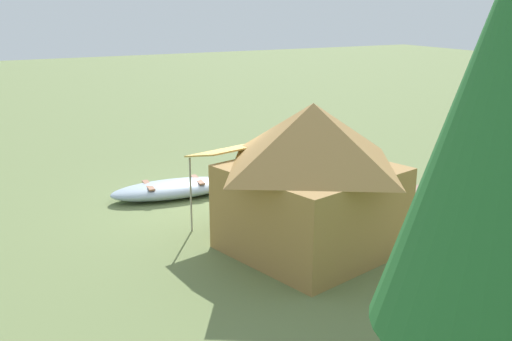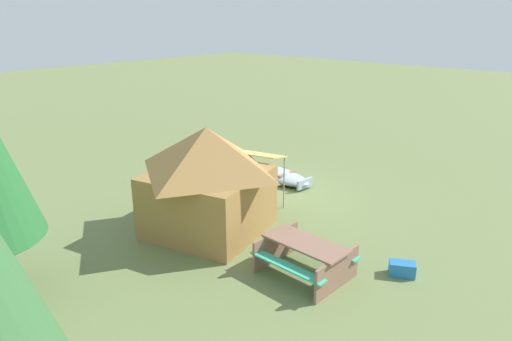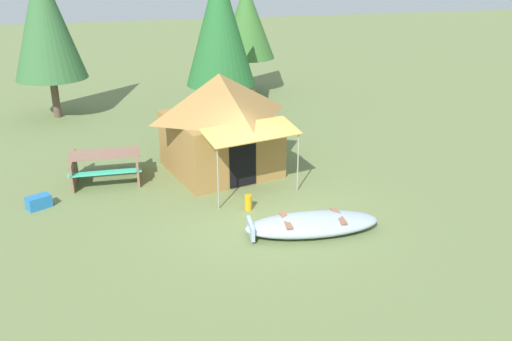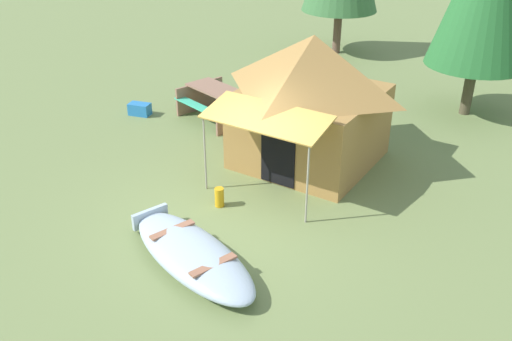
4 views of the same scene
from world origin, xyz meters
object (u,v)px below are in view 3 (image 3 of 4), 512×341
object	(u,v)px
canvas_cabin_tent	(220,122)
cooler_box	(39,202)
picnic_table	(105,163)
pine_tree_back_left	(220,25)
pine_tree_far_center	(45,21)
fuel_can	(248,202)
beached_rowboat	(312,224)
pine_tree_back_right	(246,21)

from	to	relation	value
canvas_cabin_tent	cooler_box	xyz separation A→B (m)	(-4.73, -1.25, -1.28)
picnic_table	cooler_box	size ratio (longest dim) A/B	3.47
pine_tree_back_left	pine_tree_far_center	size ratio (longest dim) A/B	0.99
fuel_can	pine_tree_far_center	bearing A→B (deg)	117.52
beached_rowboat	pine_tree_back_left	xyz separation A→B (m)	(-0.15, 9.08, 3.18)
picnic_table	beached_rowboat	bearing A→B (deg)	-44.37
beached_rowboat	picnic_table	distance (m)	6.04
beached_rowboat	canvas_cabin_tent	xyz separation A→B (m)	(-1.18, 4.10, 1.23)
pine_tree_back_left	fuel_can	bearing A→B (deg)	-96.80
canvas_cabin_tent	pine_tree_back_right	bearing A→B (deg)	71.64
picnic_table	pine_tree_back_left	size ratio (longest dim) A/B	0.35
picnic_table	cooler_box	world-z (taller)	picnic_table
pine_tree_back_right	pine_tree_far_center	bearing A→B (deg)	-165.43
pine_tree_back_left	beached_rowboat	bearing A→B (deg)	-89.04
beached_rowboat	pine_tree_back_right	distance (m)	13.41
beached_rowboat	cooler_box	world-z (taller)	beached_rowboat
pine_tree_back_right	pine_tree_far_center	distance (m)	8.05
beached_rowboat	pine_tree_back_left	distance (m)	9.62
beached_rowboat	cooler_box	distance (m)	6.57
beached_rowboat	pine_tree_far_center	bearing A→B (deg)	118.73
canvas_cabin_tent	cooler_box	bearing A→B (deg)	-165.23
pine_tree_back_right	pine_tree_back_left	bearing A→B (deg)	-116.16
picnic_table	pine_tree_far_center	distance (m)	7.58
picnic_table	cooler_box	xyz separation A→B (m)	(-1.60, -1.36, -0.34)
beached_rowboat	canvas_cabin_tent	bearing A→B (deg)	106.03
picnic_table	cooler_box	distance (m)	2.13
cooler_box	canvas_cabin_tent	bearing A→B (deg)	14.77
picnic_table	pine_tree_back_right	bearing A→B (deg)	55.26
fuel_can	pine_tree_back_left	size ratio (longest dim) A/B	0.07
picnic_table	fuel_can	xyz separation A→B (m)	(3.25, -2.75, -0.30)
pine_tree_back_left	pine_tree_far_center	xyz separation A→B (m)	(-5.86, 1.89, 0.11)
pine_tree_back_right	fuel_can	bearing A→B (deg)	-103.79
picnic_table	pine_tree_back_right	distance (m)	10.97
cooler_box	pine_tree_far_center	bearing A→B (deg)	90.70
cooler_box	fuel_can	size ratio (longest dim) A/B	1.45
beached_rowboat	picnic_table	bearing A→B (deg)	135.63
pine_tree_far_center	picnic_table	bearing A→B (deg)	-75.87
picnic_table	fuel_can	world-z (taller)	picnic_table
pine_tree_back_right	pine_tree_far_center	xyz separation A→B (m)	(-7.78, -2.02, 0.48)
pine_tree_far_center	pine_tree_back_left	bearing A→B (deg)	-17.87
picnic_table	pine_tree_far_center	world-z (taller)	pine_tree_far_center
beached_rowboat	cooler_box	bearing A→B (deg)	154.20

